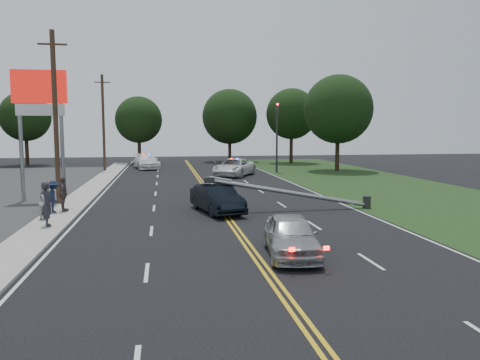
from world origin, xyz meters
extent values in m
plane|color=black|center=(0.00, 0.00, 0.00)|extent=(120.00, 120.00, 0.00)
cube|color=#A39E94|center=(-8.40, 10.00, 0.06)|extent=(1.80, 70.00, 0.12)
cube|color=#163414|center=(13.50, 10.00, 0.01)|extent=(12.00, 80.00, 0.01)
cube|color=gold|center=(0.00, 10.00, 0.01)|extent=(0.36, 80.00, 0.00)
cylinder|color=gray|center=(-11.70, 14.00, 3.50)|extent=(0.24, 0.24, 7.00)
cylinder|color=gray|center=(-9.30, 14.00, 3.50)|extent=(0.24, 0.24, 7.00)
cube|color=#AA110B|center=(-10.50, 14.00, 7.00)|extent=(3.20, 0.35, 2.00)
cube|color=white|center=(-10.50, 14.00, 5.60)|extent=(2.80, 0.30, 0.70)
cylinder|color=#2D2D30|center=(8.30, 30.00, 3.50)|extent=(0.20, 0.20, 7.00)
cube|color=#2D2D30|center=(8.30, 30.00, 6.60)|extent=(0.28, 0.28, 0.90)
sphere|color=#FF0C07|center=(8.30, 29.84, 6.90)|extent=(0.22, 0.22, 0.22)
cylinder|color=#2D2D30|center=(8.10, 8.00, 0.35)|extent=(0.44, 0.44, 0.70)
cylinder|color=gray|center=(3.67, 8.00, 0.98)|extent=(8.90, 0.24, 1.80)
cube|color=#2D2D30|center=(-0.76, 8.00, 1.76)|extent=(0.55, 0.32, 0.30)
cylinder|color=#382619|center=(-9.20, 12.00, 5.00)|extent=(0.28, 0.28, 10.00)
cube|color=#382619|center=(-9.20, 12.00, 9.20)|extent=(1.60, 0.10, 0.10)
cylinder|color=#382619|center=(-9.20, 34.00, 5.00)|extent=(0.28, 0.28, 10.00)
cube|color=#382619|center=(-9.20, 34.00, 9.20)|extent=(1.60, 0.10, 0.10)
cylinder|color=black|center=(-19.57, 44.16, 1.73)|extent=(0.44, 0.44, 3.45)
sphere|color=black|center=(-19.57, 44.16, 5.95)|extent=(6.00, 6.00, 6.00)
cylinder|color=black|center=(-6.17, 45.28, 1.63)|extent=(0.44, 0.44, 3.26)
sphere|color=black|center=(-6.17, 45.28, 5.61)|extent=(5.97, 5.97, 5.97)
cylinder|color=black|center=(5.81, 46.61, 1.77)|extent=(0.44, 0.44, 3.53)
sphere|color=black|center=(5.81, 46.61, 6.08)|extent=(7.40, 7.40, 7.40)
cylinder|color=black|center=(13.35, 42.69, 1.85)|extent=(0.44, 0.44, 3.70)
sphere|color=black|center=(13.35, 42.69, 6.38)|extent=(6.57, 6.57, 6.57)
cylinder|color=black|center=(15.06, 30.73, 1.88)|extent=(0.44, 0.44, 3.77)
sphere|color=black|center=(15.06, 30.73, 6.49)|extent=(7.21, 7.21, 7.21)
imported|color=black|center=(-0.35, 8.07, 0.76)|extent=(2.69, 4.89, 1.53)
imported|color=#A4A7AC|center=(1.25, -0.81, 0.72)|extent=(2.21, 4.42, 1.44)
imported|color=silver|center=(3.49, 27.16, 0.82)|extent=(5.19, 6.48, 1.64)
imported|color=white|center=(-5.00, 36.59, 0.83)|extent=(3.42, 6.04, 1.65)
imported|color=#27262E|center=(-8.27, 5.28, 1.11)|extent=(0.70, 0.85, 1.99)
imported|color=silver|center=(-8.77, 7.08, 0.95)|extent=(0.73, 0.88, 1.65)
imported|color=#17203B|center=(-8.78, 8.84, 0.95)|extent=(0.92, 1.21, 1.67)
imported|color=#5C4E4A|center=(-8.35, 9.11, 1.04)|extent=(0.51, 1.10, 1.84)
camera|label=1|loc=(-3.13, -16.41, 4.45)|focal=35.00mm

